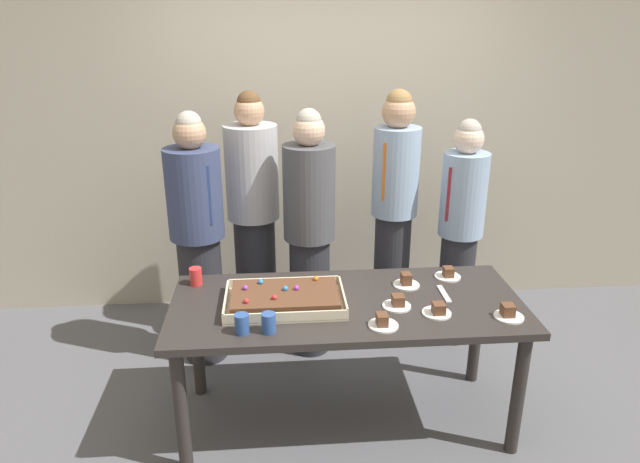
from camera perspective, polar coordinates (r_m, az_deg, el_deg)
The scene contains 19 objects.
ground_plane at distance 3.53m, azimuth 2.45°, elevation -17.93°, with size 12.00×12.00×0.00m, color #5B5B60.
interior_back_panel at distance 4.41m, azimuth 0.21°, elevation 11.53°, with size 8.00×0.12×3.00m, color #B2A893.
party_table at distance 3.16m, azimuth 2.63°, elevation -8.41°, with size 1.88×0.81×0.76m.
sheet_cake at distance 3.08m, azimuth -3.49°, elevation -6.60°, with size 0.63×0.41×0.10m.
plated_slice_near_left at distance 3.08m, azimuth 7.63°, elevation -7.00°, with size 0.15×0.15×0.07m.
plated_slice_near_right at distance 3.31m, azimuth 8.48°, elevation -4.91°, with size 0.15×0.15×0.07m.
plated_slice_far_left at distance 3.10m, azimuth 18.05°, elevation -7.67°, with size 0.15×0.15×0.07m.
plated_slice_far_right at distance 2.89m, azimuth 6.19°, elevation -8.90°, with size 0.15×0.15×0.07m.
plated_slice_center_front at distance 3.46m, azimuth 12.48°, elevation -4.15°, with size 0.15×0.15×0.07m.
plated_slice_center_back at distance 3.04m, azimuth 11.50°, elevation -7.66°, with size 0.15×0.15×0.07m.
drink_cup_nearest at distance 3.36m, azimuth -12.14°, elevation -4.33°, with size 0.07×0.07×0.10m, color red.
drink_cup_middle at distance 2.83m, azimuth -7.70°, elevation -9.00°, with size 0.07×0.07×0.10m, color #2D5199.
drink_cup_far_end at distance 2.83m, azimuth -5.08°, elevation -8.96°, with size 0.07×0.07×0.10m, color #2D5199.
cake_server_utensil at distance 3.26m, azimuth 12.11°, elevation -6.01°, with size 0.03×0.20×0.01m, color silver.
person_serving_front at distance 3.99m, azimuth -6.55°, elevation 1.53°, with size 0.35×0.35×1.75m.
person_green_shirt_behind at distance 3.77m, azimuth -1.05°, elevation -0.08°, with size 0.33×0.33×1.67m.
person_striped_tie_right at distance 3.98m, azimuth 7.29°, elevation 1.92°, with size 0.31×0.31×1.76m.
person_far_right_suit at distance 4.02m, azimuth 13.65°, elevation 0.14°, with size 0.30×0.30×1.58m.
person_left_edge_reaching at distance 3.76m, azimuth -11.93°, elevation -0.66°, with size 0.35×0.35×1.67m.
Camera 1 is at (-0.36, -2.73, 2.21)m, focal length 32.50 mm.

